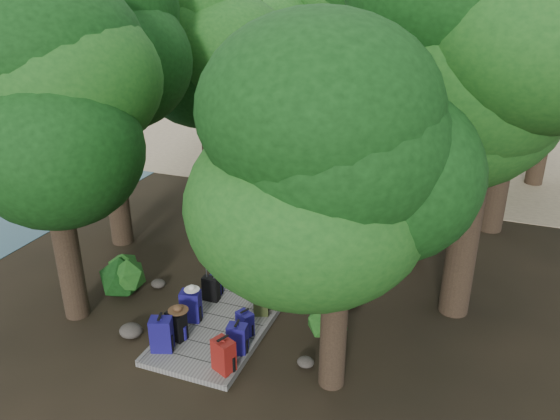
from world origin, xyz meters
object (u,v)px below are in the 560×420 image
at_px(backpack_right_c, 245,322).
at_px(kayak, 279,147).
at_px(backpack_left_b, 176,324).
at_px(backpack_left_a, 161,333).
at_px(sun_lounger, 449,165).
at_px(backpack_left_d, 216,284).
at_px(backpack_right_b, 237,337).
at_px(duffel_right_black, 282,279).
at_px(backpack_left_c, 191,304).
at_px(suitcase_on_boardwalk, 211,289).
at_px(backpack_right_a, 223,354).
at_px(duffel_right_khaki, 269,294).
at_px(backpack_right_d, 261,304).
at_px(lone_suitcase_on_sand, 357,160).

height_order(backpack_right_c, kayak, backpack_right_c).
bearing_deg(backpack_left_b, backpack_left_a, -88.52).
relative_size(kayak, sun_lounger, 1.53).
xyz_separation_m(backpack_left_a, backpack_left_d, (0.03, 2.31, -0.16)).
distance_m(backpack_right_b, duffel_right_black, 2.64).
xyz_separation_m(backpack_left_c, backpack_right_b, (1.42, -0.66, -0.04)).
bearing_deg(sun_lounger, suitcase_on_boardwalk, -93.00).
bearing_deg(backpack_left_a, kayak, 82.18).
relative_size(backpack_left_a, backpack_right_b, 1.15).
relative_size(backpack_right_b, sun_lounger, 0.34).
xyz_separation_m(duffel_right_black, sun_lounger, (3.05, 10.30, 0.01)).
distance_m(backpack_right_a, duffel_right_khaki, 2.51).
height_order(backpack_left_d, sun_lounger, sun_lounger).
bearing_deg(backpack_left_d, duffel_right_black, 21.52).
height_order(backpack_right_d, lone_suitcase_on_sand, lone_suitcase_on_sand).
bearing_deg(lone_suitcase_on_sand, backpack_right_a, -93.12).
relative_size(backpack_right_b, suitcase_on_boardwalk, 1.19).
bearing_deg(backpack_right_a, kayak, 130.53).
height_order(backpack_left_a, backpack_right_d, backpack_left_a).
relative_size(backpack_right_d, suitcase_on_boardwalk, 0.84).
bearing_deg(duffel_right_khaki, backpack_right_b, -105.11).
distance_m(backpack_left_c, backpack_left_d, 1.19).
height_order(backpack_right_c, lone_suitcase_on_sand, lone_suitcase_on_sand).
relative_size(backpack_left_c, backpack_right_d, 1.59).
bearing_deg(kayak, backpack_right_b, -86.16).
bearing_deg(lone_suitcase_on_sand, duffel_right_black, -92.64).
bearing_deg(backpack_right_a, suitcase_on_boardwalk, 146.70).
xyz_separation_m(backpack_right_b, backpack_right_c, (-0.11, 0.59, -0.06)).
relative_size(backpack_left_c, backpack_right_a, 1.06).
distance_m(backpack_left_c, backpack_right_d, 1.55).
relative_size(lone_suitcase_on_sand, kayak, 0.22).
bearing_deg(backpack_left_a, duffel_right_black, 46.68).
bearing_deg(backpack_right_c, backpack_left_b, -126.76).
distance_m(backpack_left_b, backpack_right_d, 1.94).
xyz_separation_m(backpack_left_a, duffel_right_khaki, (1.37, 2.39, -0.20)).
bearing_deg(lone_suitcase_on_sand, backpack_left_a, -99.53).
distance_m(backpack_right_c, sun_lounger, 12.73).
bearing_deg(backpack_right_b, backpack_right_d, 84.99).
distance_m(backpack_left_d, backpack_right_c, 1.82).
xyz_separation_m(backpack_left_b, duffel_right_black, (1.32, 2.68, -0.14)).
distance_m(backpack_left_a, duffel_right_black, 3.41).
relative_size(backpack_right_b, backpack_right_d, 1.42).
relative_size(backpack_right_c, duffel_right_khaki, 0.98).
distance_m(backpack_left_d, duffel_right_black, 1.59).
bearing_deg(lone_suitcase_on_sand, backpack_left_c, -99.79).
bearing_deg(backpack_left_c, sun_lounger, 57.62).
bearing_deg(backpack_left_b, sun_lounger, 84.17).
distance_m(backpack_left_b, sun_lounger, 13.69).
bearing_deg(backpack_left_c, backpack_right_a, -54.27).
height_order(backpack_right_a, backpack_right_d, backpack_right_a).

